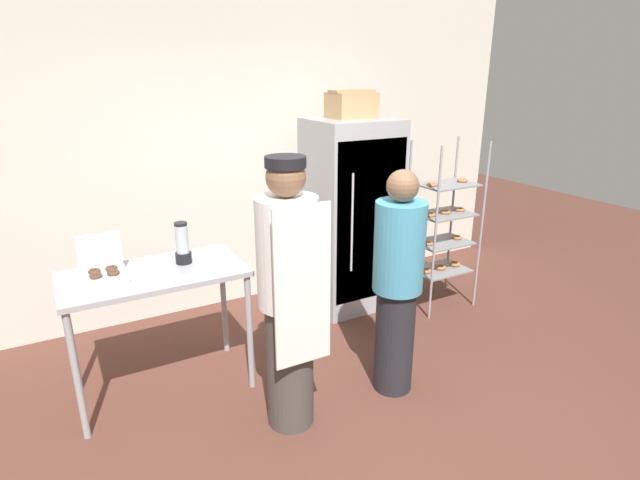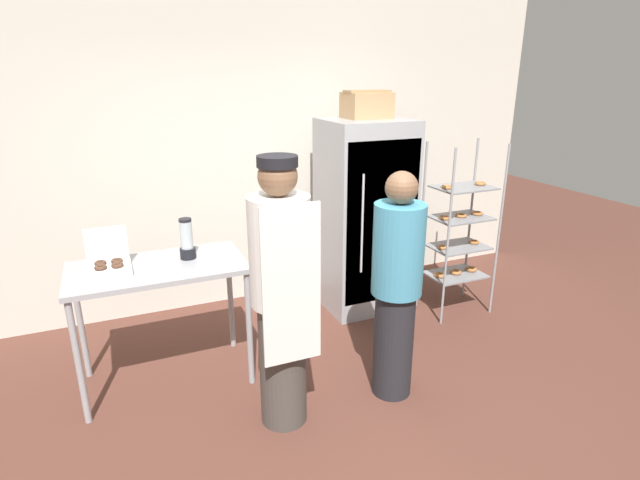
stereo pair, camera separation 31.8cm
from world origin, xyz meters
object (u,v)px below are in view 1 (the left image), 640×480
object	(u,v)px
refrigerator	(351,216)
donut_box	(104,273)
blender_pitcher	(182,245)
person_baker	(289,295)
cardboard_storage_box	(351,105)
baking_rack	(444,229)
person_customer	(397,284)

from	to	relation	value
refrigerator	donut_box	xyz separation A→B (m)	(-2.25, -0.58, 0.07)
blender_pitcher	person_baker	world-z (taller)	person_baker
refrigerator	blender_pitcher	xyz separation A→B (m)	(-1.72, -0.52, 0.16)
cardboard_storage_box	person_baker	bearing A→B (deg)	-132.98
refrigerator	blender_pitcher	world-z (taller)	refrigerator
donut_box	person_baker	size ratio (longest dim) A/B	0.16
baking_rack	person_customer	xyz separation A→B (m)	(-1.24, -0.90, 0.04)
donut_box	person_customer	size ratio (longest dim) A/B	0.18
blender_pitcher	person_customer	xyz separation A→B (m)	(1.24, -0.85, -0.23)
blender_pitcher	person_customer	distance (m)	1.52
donut_box	cardboard_storage_box	bearing A→B (deg)	16.03
person_customer	refrigerator	bearing A→B (deg)	70.43
baking_rack	person_baker	distance (m)	2.24
refrigerator	person_customer	bearing A→B (deg)	-109.57
refrigerator	person_customer	size ratio (longest dim) A/B	1.12
cardboard_storage_box	person_customer	xyz separation A→B (m)	(-0.51, -1.44, -1.09)
baking_rack	refrigerator	bearing A→B (deg)	148.35
cardboard_storage_box	person_baker	size ratio (longest dim) A/B	0.23
donut_box	person_baker	world-z (taller)	person_baker
blender_pitcher	cardboard_storage_box	xyz separation A→B (m)	(1.75, 0.60, 0.86)
baking_rack	donut_box	world-z (taller)	baking_rack
cardboard_storage_box	blender_pitcher	bearing A→B (deg)	-161.18
refrigerator	person_customer	xyz separation A→B (m)	(-0.49, -1.37, -0.08)
donut_box	person_baker	distance (m)	1.23
refrigerator	person_customer	distance (m)	1.45
donut_box	blender_pitcher	size ratio (longest dim) A/B	0.96
refrigerator	person_baker	xyz separation A→B (m)	(-1.30, -1.35, 0.02)
blender_pitcher	cardboard_storage_box	distance (m)	2.04
baking_rack	person_customer	size ratio (longest dim) A/B	1.00
blender_pitcher	person_baker	bearing A→B (deg)	-62.94
cardboard_storage_box	person_customer	distance (m)	1.88
baking_rack	blender_pitcher	bearing A→B (deg)	-178.69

